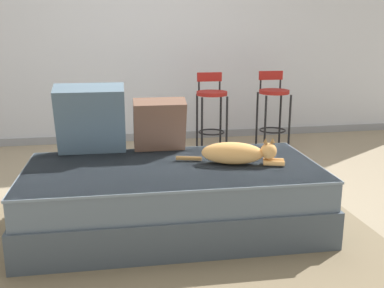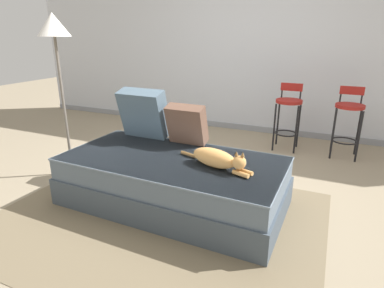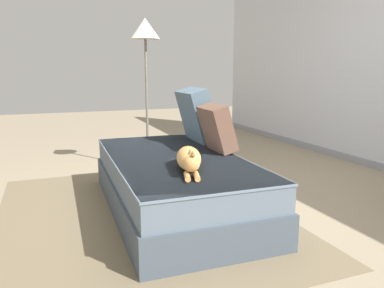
{
  "view_description": "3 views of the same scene",
  "coord_description": "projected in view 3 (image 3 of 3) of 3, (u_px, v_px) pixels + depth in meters",
  "views": [
    {
      "loc": [
        -0.4,
        -3.26,
        1.34
      ],
      "look_at": [
        0.15,
        -0.3,
        0.57
      ],
      "focal_mm": 42.0,
      "sensor_mm": 36.0,
      "label": 1
    },
    {
      "loc": [
        1.24,
        -2.75,
        1.5
      ],
      "look_at": [
        0.15,
        -0.3,
        0.57
      ],
      "focal_mm": 30.0,
      "sensor_mm": 36.0,
      "label": 2
    },
    {
      "loc": [
        2.79,
        -1.33,
        1.13
      ],
      "look_at": [
        0.15,
        -0.3,
        0.57
      ],
      "focal_mm": 35.0,
      "sensor_mm": 36.0,
      "label": 3
    }
  ],
  "objects": [
    {
      "name": "couch",
      "position": [
        174.0,
        182.0,
        3.05
      ],
      "size": [
        2.01,
        1.05,
        0.45
      ],
      "color": "#44505B",
      "rests_on": "ground"
    },
    {
      "name": "cat",
      "position": [
        189.0,
        159.0,
        2.59
      ],
      "size": [
        0.72,
        0.3,
        0.19
      ],
      "color": "tan",
      "rests_on": "couch"
    },
    {
      "name": "throw_pillow_corner",
      "position": [
        197.0,
        115.0,
        3.6
      ],
      "size": [
        0.5,
        0.31,
        0.52
      ],
      "color": "#4C6070",
      "rests_on": "couch"
    },
    {
      "name": "floor_lamp",
      "position": [
        145.0,
        43.0,
        4.1
      ],
      "size": [
        0.32,
        0.32,
        1.69
      ],
      "color": "slate",
      "rests_on": "ground"
    },
    {
      "name": "throw_pillow_middle",
      "position": [
        217.0,
        128.0,
        3.15
      ],
      "size": [
        0.39,
        0.25,
        0.4
      ],
      "color": "brown",
      "rests_on": "couch"
    },
    {
      "name": "area_rug",
      "position": [
        139.0,
        213.0,
        2.99
      ],
      "size": [
        2.69,
        2.11,
        0.01
      ],
      "primitive_type": "cube",
      "color": "#75664C",
      "rests_on": "ground"
    },
    {
      "name": "ground_plane",
      "position": [
        218.0,
        203.0,
        3.24
      ],
      "size": [
        16.0,
        16.0,
        0.0
      ],
      "primitive_type": "plane",
      "color": "gray",
      "rests_on": "ground"
    }
  ]
}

